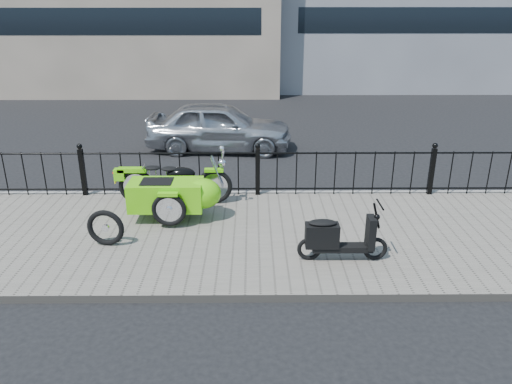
{
  "coord_description": "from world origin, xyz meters",
  "views": [
    {
      "loc": [
        -0.1,
        -8.15,
        3.86
      ],
      "look_at": [
        -0.04,
        -0.1,
        0.71
      ],
      "focal_mm": 35.0,
      "sensor_mm": 36.0,
      "label": 1
    }
  ],
  "objects_px": {
    "motorcycle_sidecar": "(177,192)",
    "spare_tire": "(106,228)",
    "scooter": "(337,238)",
    "sedan_car": "(219,126)"
  },
  "relations": [
    {
      "from": "motorcycle_sidecar",
      "to": "spare_tire",
      "type": "relative_size",
      "value": 3.72
    },
    {
      "from": "scooter",
      "to": "spare_tire",
      "type": "height_order",
      "value": "scooter"
    },
    {
      "from": "motorcycle_sidecar",
      "to": "scooter",
      "type": "relative_size",
      "value": 1.66
    },
    {
      "from": "motorcycle_sidecar",
      "to": "scooter",
      "type": "distance_m",
      "value": 3.11
    },
    {
      "from": "motorcycle_sidecar",
      "to": "spare_tire",
      "type": "height_order",
      "value": "motorcycle_sidecar"
    },
    {
      "from": "sedan_car",
      "to": "scooter",
      "type": "bearing_deg",
      "value": -157.33
    },
    {
      "from": "scooter",
      "to": "sedan_car",
      "type": "height_order",
      "value": "sedan_car"
    },
    {
      "from": "spare_tire",
      "to": "motorcycle_sidecar",
      "type": "bearing_deg",
      "value": 49.16
    },
    {
      "from": "motorcycle_sidecar",
      "to": "spare_tire",
      "type": "distance_m",
      "value": 1.53
    },
    {
      "from": "motorcycle_sidecar",
      "to": "sedan_car",
      "type": "bearing_deg",
      "value": 84.19
    }
  ]
}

